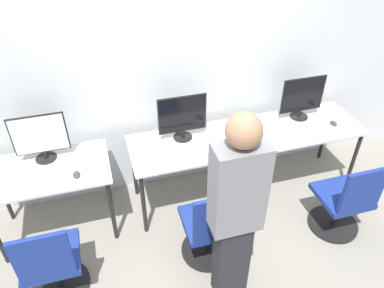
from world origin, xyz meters
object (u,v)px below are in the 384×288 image
mouse_left (77,174)px  office_chair_center (210,230)px  monitor_left (40,137)px  keyboard_right (310,128)px  office_chair_right (344,204)px  keyboard_left (46,179)px  person_center (236,210)px  mouse_right (334,123)px  office_chair_left (52,267)px  monitor_center (182,117)px  monitor_right (303,97)px  mouse_center (219,151)px  keyboard_center (191,154)px

mouse_left → office_chair_center: size_ratio=0.10×
monitor_left → keyboard_right: (2.52, -0.24, -0.23)m
monitor_left → office_chair_right: bearing=-20.0°
keyboard_left → person_center: bearing=-35.8°
keyboard_right → mouse_right: bearing=-1.3°
office_chair_left → office_chair_right: same height
office_chair_left → monitor_center: bearing=33.3°
mouse_right → person_center: bearing=-145.9°
monitor_right → keyboard_right: bearing=-90.0°
monitor_left → mouse_left: (0.25, -0.32, -0.22)m
mouse_center → mouse_right: same height
office_chair_left → mouse_left: bearing=63.4°
mouse_left → keyboard_center: 1.01m
monitor_center → keyboard_right: monitor_center is taller
office_chair_left → person_center: size_ratio=0.50×
keyboard_right → mouse_right: (0.27, -0.01, 0.01)m
keyboard_center → mouse_right: 1.53m
monitor_right → monitor_left: bearing=179.6°
mouse_right → office_chair_right: office_chair_right is taller
mouse_center → office_chair_right: size_ratio=0.10×
keyboard_right → monitor_right: bearing=90.0°
mouse_center → monitor_right: monitor_right is taller
office_chair_right → keyboard_center: bearing=154.6°
mouse_left → keyboard_right: mouse_left is taller
mouse_center → mouse_right: bearing=4.5°
keyboard_right → office_chair_right: (0.03, -0.69, -0.41)m
keyboard_center → office_chair_right: 1.49m
keyboard_center → office_chair_right: bearing=-25.4°
monitor_center → office_chair_right: (1.29, -0.90, -0.63)m
office_chair_left → person_center: 1.52m
mouse_left → monitor_right: 2.30m
keyboard_left → keyboard_center: 1.26m
monitor_right → mouse_right: (0.27, -0.23, -0.22)m
monitor_right → keyboard_right: monitor_right is taller
keyboard_center → keyboard_right: size_ratio=1.00×
mouse_left → monitor_center: bearing=15.9°
monitor_center → mouse_center: (0.26, -0.31, -0.22)m
keyboard_right → mouse_right: size_ratio=4.42×
monitor_center → office_chair_center: monitor_center is taller
mouse_left → keyboard_right: 2.27m
mouse_center → monitor_right: 1.08m
keyboard_left → mouse_right: (2.79, 0.05, 0.01)m
office_chair_left → office_chair_right: bearing=-1.2°
mouse_left → monitor_right: monitor_right is taller
office_chair_left → office_chair_center: (1.30, 0.00, 0.00)m
keyboard_left → office_chair_center: bearing=-24.6°
office_chair_center → keyboard_right: size_ratio=2.18×
monitor_left → person_center: (1.32, -1.24, -0.03)m
monitor_center → office_chair_right: bearing=-34.8°
keyboard_left → mouse_center: (1.52, -0.05, 0.01)m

